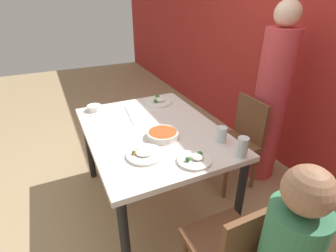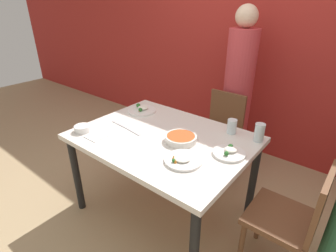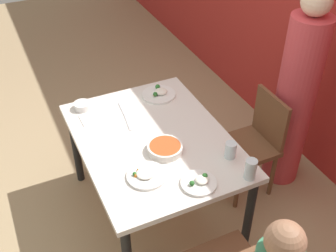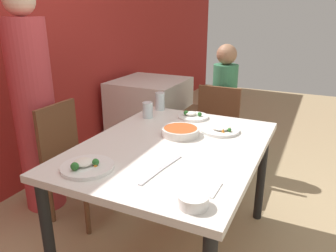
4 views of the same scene
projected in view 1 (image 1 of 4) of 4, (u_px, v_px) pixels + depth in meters
name	position (u px, v px, depth m)	size (l,w,h in m)	color
ground_plane	(155.00, 200.00, 2.42)	(10.00, 10.00, 0.00)	tan
wall_back	(308.00, 36.00, 2.37)	(10.00, 0.06, 2.70)	#A82823
dining_table	(153.00, 138.00, 2.11)	(1.32, 1.00, 0.75)	silver
chair_adult_spot	(238.00, 139.00, 2.46)	(0.40, 0.40, 0.87)	brown
chair_child_spot	(233.00, 249.00, 1.42)	(0.40, 0.40, 0.87)	brown
person_adult	(270.00, 103.00, 2.44)	(0.30, 0.30, 1.67)	#C63D42
bowl_curry	(163.00, 134.00, 1.94)	(0.24, 0.24, 0.05)	silver
plate_rice_adult	(195.00, 159.00, 1.67)	(0.22, 0.22, 0.05)	white
plate_rice_child	(158.00, 101.00, 2.53)	(0.26, 0.26, 0.06)	white
plate_noodles	(145.00, 154.00, 1.73)	(0.25, 0.25, 0.05)	white
bowl_rice_small	(94.00, 108.00, 2.37)	(0.13, 0.13, 0.05)	white
glass_water_tall	(222.00, 134.00, 1.87)	(0.07, 0.07, 0.11)	silver
glass_water_short	(242.00, 147.00, 1.70)	(0.07, 0.07, 0.14)	silver
napkin_folded	(100.00, 116.00, 2.26)	(0.14, 0.14, 0.01)	white
fork_steel	(132.00, 119.00, 2.22)	(0.18, 0.04, 0.01)	silver
spoon_steel	(127.00, 111.00, 2.37)	(0.18, 0.04, 0.01)	silver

